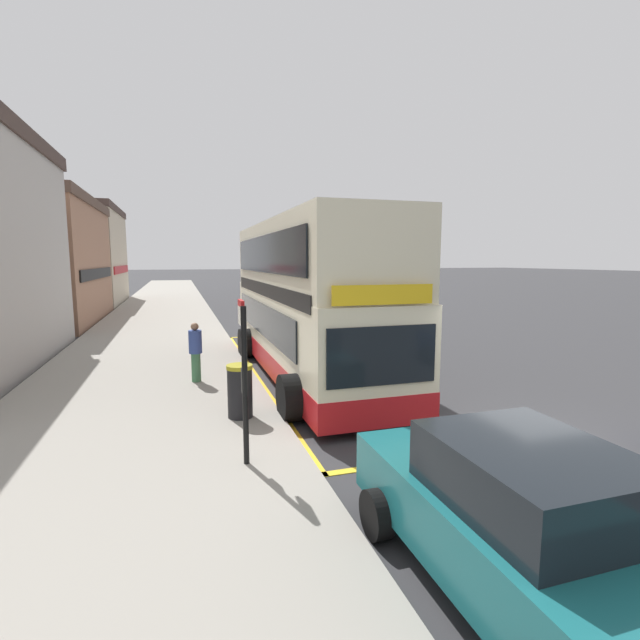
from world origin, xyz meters
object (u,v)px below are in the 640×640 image
object	(u,v)px
double_decker_bus	(306,304)
litter_bin	(240,391)
bus_stop_sign	(244,368)
pedestrian_waiting_near_sign	(196,350)
parked_car_navy_distant	(354,299)
parked_car_black_far	(270,285)
parked_car_teal_behind	(522,522)

from	to	relation	value
double_decker_bus	litter_bin	world-z (taller)	double_decker_bus
bus_stop_sign	pedestrian_waiting_near_sign	xyz separation A→B (m)	(-0.56, 5.26, -0.68)
double_decker_bus	bus_stop_sign	world-z (taller)	double_decker_bus
parked_car_navy_distant	parked_car_black_far	bearing A→B (deg)	97.68
bus_stop_sign	litter_bin	size ratio (longest dim) A/B	2.36
double_decker_bus	parked_car_teal_behind	size ratio (longest dim) A/B	2.48
double_decker_bus	bus_stop_sign	distance (m)	6.24
bus_stop_sign	parked_car_black_far	bearing A→B (deg)	78.49
parked_car_navy_distant	parked_car_teal_behind	bearing A→B (deg)	-106.14
parked_car_navy_distant	litter_bin	world-z (taller)	parked_car_navy_distant
parked_car_navy_distant	pedestrian_waiting_near_sign	xyz separation A→B (m)	(-10.55, -15.43, 0.19)
parked_car_black_far	pedestrian_waiting_near_sign	bearing A→B (deg)	74.03
litter_bin	parked_car_navy_distant	bearing A→B (deg)	62.17
parked_car_teal_behind	litter_bin	xyz separation A→B (m)	(-1.99, 5.75, -0.11)
pedestrian_waiting_near_sign	litter_bin	size ratio (longest dim) A/B	1.44
parked_car_teal_behind	litter_bin	world-z (taller)	parked_car_teal_behind
bus_stop_sign	parked_car_teal_behind	bearing A→B (deg)	-58.86
bus_stop_sign	parked_car_teal_behind	size ratio (longest dim) A/B	0.61
litter_bin	parked_car_black_far	bearing A→B (deg)	78.13
parked_car_black_far	pedestrian_waiting_near_sign	world-z (taller)	pedestrian_waiting_near_sign
parked_car_navy_distant	litter_bin	bearing A→B (deg)	-116.17
parked_car_teal_behind	pedestrian_waiting_near_sign	xyz separation A→B (m)	(-2.75, 8.87, 0.19)
pedestrian_waiting_near_sign	double_decker_bus	bearing A→B (deg)	7.47
parked_car_teal_behind	parked_car_black_far	xyz separation A→B (m)	(5.84, 42.98, 0.00)
bus_stop_sign	pedestrian_waiting_near_sign	bearing A→B (deg)	96.11
bus_stop_sign	parked_car_navy_distant	bearing A→B (deg)	64.23
parked_car_navy_distant	litter_bin	distance (m)	20.99
parked_car_teal_behind	litter_bin	bearing A→B (deg)	111.25
double_decker_bus	parked_car_teal_behind	distance (m)	9.38
pedestrian_waiting_near_sign	parked_car_navy_distant	bearing A→B (deg)	55.64
bus_stop_sign	parked_car_teal_behind	xyz separation A→B (m)	(2.18, -3.61, -0.87)
double_decker_bus	bus_stop_sign	size ratio (longest dim) A/B	4.04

